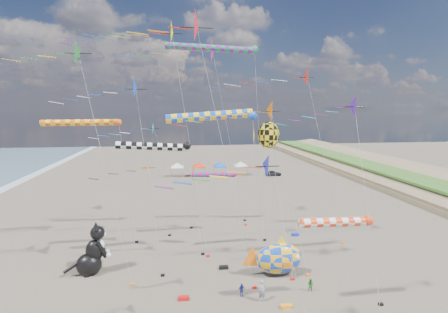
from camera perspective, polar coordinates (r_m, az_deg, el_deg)
delta_kite_0 at (r=32.06m, az=-16.73°, el=10.06°), size 9.31×2.08×18.51m
delta_kite_1 at (r=21.85m, az=2.44°, el=-2.27°), size 10.17×1.59×13.12m
delta_kite_2 at (r=24.73m, az=20.09°, el=6.94°), size 7.59×1.72×16.77m
delta_kite_3 at (r=44.98m, az=-13.29°, el=3.93°), size 11.94×1.68×14.12m
delta_kite_4 at (r=31.65m, az=-23.76°, el=15.10°), size 11.40×2.44×21.57m
delta_kite_5 at (r=28.96m, az=-4.59°, el=20.04°), size 13.94×2.89×23.53m
delta_kite_6 at (r=43.12m, az=-13.47°, el=-2.28°), size 8.64×1.78×9.59m
delta_kite_7 at (r=45.63m, az=-2.07°, el=16.67°), size 17.26×3.34×24.64m
delta_kite_8 at (r=36.15m, az=-10.89°, el=18.84°), size 13.58×2.41×24.23m
delta_kite_9 at (r=39.25m, az=11.87°, el=12.07°), size 14.57×2.26×20.21m
delta_kite_10 at (r=30.61m, az=5.34°, el=6.86°), size 12.54×2.15×16.63m
windsock_0 at (r=36.28m, az=-11.00°, el=1.56°), size 8.82×0.80×12.30m
windsock_1 at (r=41.81m, az=-21.85°, el=5.08°), size 9.89×0.74×14.56m
windsock_2 at (r=32.86m, az=-1.57°, el=6.57°), size 9.84×0.87×15.49m
windsock_3 at (r=28.44m, az=18.25°, el=-10.17°), size 7.25×0.77×7.54m
windsock_4 at (r=47.89m, az=-1.36°, el=-3.03°), size 7.62×0.68×7.10m
windsock_5 at (r=39.85m, az=-1.57°, el=17.13°), size 11.46×0.80×22.66m
angelfish_kite at (r=34.98m, az=6.99°, el=3.33°), size 3.74×3.02×14.44m
cat_inflatable at (r=36.63m, az=-20.87°, el=-13.92°), size 4.02×2.79×4.93m
fish_inflatable at (r=34.63m, az=8.90°, el=-16.13°), size 5.99×2.18×4.00m
person_adult at (r=30.74m, az=6.23°, el=-20.97°), size 0.75×0.57×1.86m
child_green at (r=33.04m, az=13.97°, el=-19.73°), size 0.68×0.65×1.11m
child_blue at (r=31.52m, az=2.88°, el=-20.92°), size 0.71×0.47×1.12m
kite_bag_0 at (r=45.47m, az=11.56°, el=-12.37°), size 0.90×0.44×0.30m
kite_bag_1 at (r=36.19m, az=-0.06°, el=-17.65°), size 0.90×0.44×0.30m
kite_bag_2 at (r=31.35m, az=-6.62°, el=-22.00°), size 0.90×0.44×0.30m
kite_bag_3 at (r=30.52m, az=10.14°, el=-22.96°), size 0.90×0.44×0.30m
tent_row at (r=82.04m, az=-2.42°, el=-1.02°), size 19.20×4.20×3.80m
parked_car at (r=83.30m, az=8.05°, el=-2.71°), size 3.78×1.59×1.28m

